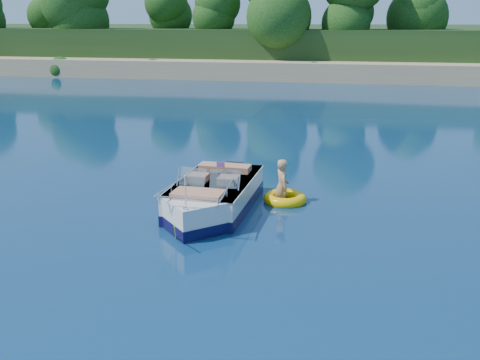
{
  "coord_description": "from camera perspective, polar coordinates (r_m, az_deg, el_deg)",
  "views": [
    {
      "loc": [
        2.97,
        -9.06,
        4.83
      ],
      "look_at": [
        0.4,
        3.91,
        0.85
      ],
      "focal_mm": 40.0,
      "sensor_mm": 36.0,
      "label": 1
    }
  ],
  "objects": [
    {
      "name": "shoreline",
      "position": [
        72.99,
        9.12,
        13.52
      ],
      "size": [
        170.0,
        59.0,
        6.0
      ],
      "color": "#A3815F",
      "rests_on": "ground"
    },
    {
      "name": "motorboat",
      "position": [
        13.95,
        -3.0,
        -2.05
      ],
      "size": [
        2.04,
        5.24,
        1.74
      ],
      "rotation": [
        0.0,
        0.0,
        -0.05
      ],
      "color": "silver",
      "rests_on": "ground"
    },
    {
      "name": "ground",
      "position": [
        10.68,
        -6.27,
        -10.22
      ],
      "size": [
        160.0,
        160.0,
        0.0
      ],
      "primitive_type": "plane",
      "color": "#0A254C",
      "rests_on": "ground"
    },
    {
      "name": "boy",
      "position": [
        14.94,
        4.42,
        -2.16
      ],
      "size": [
        0.72,
        0.95,
        1.71
      ],
      "primitive_type": "imported",
      "rotation": [
        0.0,
        -0.17,
        2.01
      ],
      "color": "tan",
      "rests_on": "ground"
    },
    {
      "name": "treeline",
      "position": [
        50.16,
        8.25,
        17.4
      ],
      "size": [
        150.0,
        7.12,
        8.19
      ],
      "color": "black",
      "rests_on": "ground"
    },
    {
      "name": "tow_tube",
      "position": [
        14.82,
        4.83,
        -2.0
      ],
      "size": [
        1.21,
        1.21,
        0.32
      ],
      "rotation": [
        0.0,
        0.0,
        -0.01
      ],
      "color": "#FFC506",
      "rests_on": "ground"
    }
  ]
}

